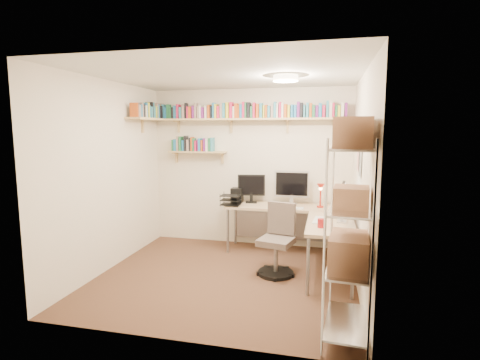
% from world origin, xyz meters
% --- Properties ---
extents(ground, '(3.20, 3.20, 0.00)m').
position_xyz_m(ground, '(0.00, 0.00, 0.00)').
color(ground, '#40281B').
rests_on(ground, ground).
extents(room_shell, '(3.24, 3.04, 2.52)m').
position_xyz_m(room_shell, '(0.00, 0.00, 1.55)').
color(room_shell, beige).
rests_on(room_shell, ground).
extents(wall_shelves, '(3.12, 1.09, 0.80)m').
position_xyz_m(wall_shelves, '(-0.40, 1.30, 2.03)').
color(wall_shelves, '#DBBA7B').
rests_on(wall_shelves, ground).
extents(corner_desk, '(1.91, 1.82, 1.24)m').
position_xyz_m(corner_desk, '(0.70, 0.95, 0.71)').
color(corner_desk, tan).
rests_on(corner_desk, ground).
extents(office_chair, '(0.49, 0.51, 0.92)m').
position_xyz_m(office_chair, '(0.62, 0.27, 0.39)').
color(office_chair, black).
rests_on(office_chair, ground).
extents(wire_rack, '(0.45, 0.80, 1.96)m').
position_xyz_m(wire_rack, '(1.42, -1.10, 1.20)').
color(wire_rack, silver).
rests_on(wire_rack, ground).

